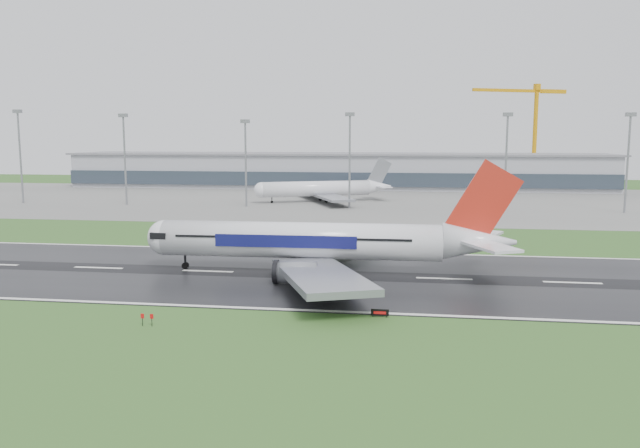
# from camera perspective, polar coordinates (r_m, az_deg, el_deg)

# --- Properties ---
(ground) EXTENTS (520.00, 520.00, 0.00)m
(ground) POSITION_cam_1_polar(r_m,az_deg,el_deg) (109.59, -10.19, -4.30)
(ground) COLOR #2A531E
(ground) RESTS_ON ground
(runway) EXTENTS (400.00, 45.00, 0.10)m
(runway) POSITION_cam_1_polar(r_m,az_deg,el_deg) (109.58, -10.19, -4.27)
(runway) COLOR black
(runway) RESTS_ON ground
(apron) EXTENTS (400.00, 130.00, 0.08)m
(apron) POSITION_cam_1_polar(r_m,az_deg,el_deg) (230.27, -0.36, 2.19)
(apron) COLOR slate
(apron) RESTS_ON ground
(terminal) EXTENTS (240.00, 36.00, 15.00)m
(terminal) POSITION_cam_1_polar(r_m,az_deg,el_deg) (289.01, 1.42, 4.83)
(terminal) COLOR gray
(terminal) RESTS_ON ground
(main_airliner) EXTENTS (63.59, 60.66, 18.48)m
(main_airliner) POSITION_cam_1_polar(r_m,az_deg,el_deg) (105.33, 0.55, 0.49)
(main_airliner) COLOR silver
(main_airliner) RESTS_ON runway
(parked_airliner) EXTENTS (66.92, 65.11, 15.17)m
(parked_airliner) POSITION_cam_1_polar(r_m,az_deg,el_deg) (223.59, 0.19, 3.98)
(parked_airliner) COLOR white
(parked_airliner) RESTS_ON apron
(tower_crane) EXTENTS (44.72, 21.39, 46.81)m
(tower_crane) POSITION_cam_1_polar(r_m,az_deg,el_deg) (306.79, 18.98, 7.56)
(tower_crane) COLOR orange
(tower_crane) RESTS_ON ground
(runway_sign) EXTENTS (2.31, 0.62, 1.04)m
(runway_sign) POSITION_cam_1_polar(r_m,az_deg,el_deg) (81.53, 5.47, -8.08)
(runway_sign) COLOR black
(runway_sign) RESTS_ON ground
(floodmast_0) EXTENTS (0.64, 0.64, 31.25)m
(floodmast_0) POSITION_cam_1_polar(r_m,az_deg,el_deg) (242.48, -25.62, 5.40)
(floodmast_0) COLOR gray
(floodmast_0) RESTS_ON ground
(floodmast_1) EXTENTS (0.64, 0.64, 29.68)m
(floodmast_1) POSITION_cam_1_polar(r_m,az_deg,el_deg) (223.45, -17.34, 5.47)
(floodmast_1) COLOR gray
(floodmast_1) RESTS_ON ground
(floodmast_2) EXTENTS (0.64, 0.64, 27.55)m
(floodmast_2) POSITION_cam_1_polar(r_m,az_deg,el_deg) (208.85, -6.77, 5.33)
(floodmast_2) COLOR gray
(floodmast_2) RESTS_ON ground
(floodmast_3) EXTENTS (0.64, 0.64, 29.62)m
(floodmast_3) POSITION_cam_1_polar(r_m,az_deg,el_deg) (202.66, 2.72, 5.59)
(floodmast_3) COLOR gray
(floodmast_3) RESTS_ON ground
(floodmast_4) EXTENTS (0.64, 0.64, 29.33)m
(floodmast_4) POSITION_cam_1_polar(r_m,az_deg,el_deg) (203.86, 16.58, 5.25)
(floodmast_4) COLOR gray
(floodmast_4) RESTS_ON ground
(floodmast_5) EXTENTS (0.64, 0.64, 29.14)m
(floodmast_5) POSITION_cam_1_polar(r_m,az_deg,el_deg) (211.99, 26.21, 4.83)
(floodmast_5) COLOR gray
(floodmast_5) RESTS_ON ground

